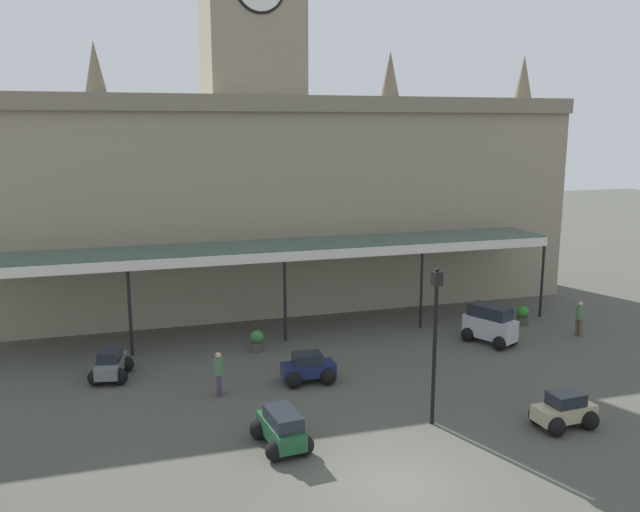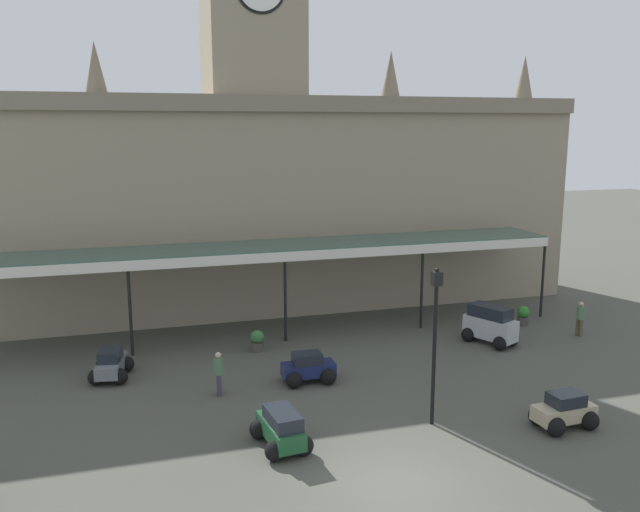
{
  "view_description": "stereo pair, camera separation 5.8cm",
  "coord_description": "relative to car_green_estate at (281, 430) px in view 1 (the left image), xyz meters",
  "views": [
    {
      "loc": [
        -6.91,
        -15.39,
        9.82
      ],
      "look_at": [
        0.0,
        7.47,
        5.07
      ],
      "focal_mm": 36.99,
      "sensor_mm": 36.0,
      "label": 1
    },
    {
      "loc": [
        -6.85,
        -15.41,
        9.82
      ],
      "look_at": [
        0.0,
        7.47,
        5.07
      ],
      "focal_mm": 36.99,
      "sensor_mm": 36.0,
      "label": 2
    }
  ],
  "objects": [
    {
      "name": "car_silver_van",
      "position": [
        11.45,
        6.95,
        0.24
      ],
      "size": [
        2.23,
        2.58,
        1.77
      ],
      "color": "#B2B5BA",
      "rests_on": "ground"
    },
    {
      "name": "car_green_estate",
      "position": [
        0.0,
        0.0,
        0.0
      ],
      "size": [
        1.7,
        2.33,
        1.27
      ],
      "color": "#1E512D",
      "rests_on": "ground"
    },
    {
      "name": "car_navy_sedan",
      "position": [
        2.23,
        4.86,
        -0.06
      ],
      "size": [
        2.08,
        1.56,
        1.19
      ],
      "color": "#19214C",
      "rests_on": "ground"
    },
    {
      "name": "pedestrian_crossing_forecourt",
      "position": [
        16.1,
        6.69,
        0.34
      ],
      "size": [
        0.34,
        0.39,
        1.67
      ],
      "color": "brown",
      "rests_on": "ground"
    },
    {
      "name": "planter_forecourt_centre",
      "position": [
        1.04,
        8.95,
        -0.07
      ],
      "size": [
        0.6,
        0.6,
        0.96
      ],
      "color": "#47423D",
      "rests_on": "ground"
    },
    {
      "name": "planter_near_kerb",
      "position": [
        14.56,
        9.01,
        -0.07
      ],
      "size": [
        0.6,
        0.6,
        0.96
      ],
      "color": "#47423D",
      "rests_on": "ground"
    },
    {
      "name": "car_grey_sedan",
      "position": [
        -5.1,
        7.46,
        -0.06
      ],
      "size": [
        1.77,
        2.18,
        1.19
      ],
      "color": "slate",
      "rests_on": "ground"
    },
    {
      "name": "pedestrian_near_entrance",
      "position": [
        -1.27,
        4.59,
        0.34
      ],
      "size": [
        0.34,
        0.39,
        1.67
      ],
      "color": "#3F384C",
      "rests_on": "ground"
    },
    {
      "name": "station_building",
      "position": [
        2.58,
        16.77,
        5.95
      ],
      "size": [
        34.76,
        6.61,
        20.38
      ],
      "color": "gray",
      "rests_on": "ground"
    },
    {
      "name": "car_beige_sedan",
      "position": [
        9.27,
        -1.32,
        -0.06
      ],
      "size": [
        2.1,
        1.6,
        1.19
      ],
      "color": "tan",
      "rests_on": "ground"
    },
    {
      "name": "entrance_canopy",
      "position": [
        2.58,
        11.24,
        3.57
      ],
      "size": [
        27.52,
        3.26,
        4.29
      ],
      "color": "#38564C",
      "rests_on": "ground"
    },
    {
      "name": "victorian_lamppost",
      "position": [
        5.21,
        0.15,
        2.73
      ],
      "size": [
        0.3,
        0.3,
        5.35
      ],
      "color": "black",
      "rests_on": "ground"
    },
    {
      "name": "ground_plane",
      "position": [
        2.58,
        -3.04,
        -0.56
      ],
      "size": [
        140.0,
        140.0,
        0.0
      ],
      "primitive_type": "plane",
      "color": "#494A41"
    }
  ]
}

